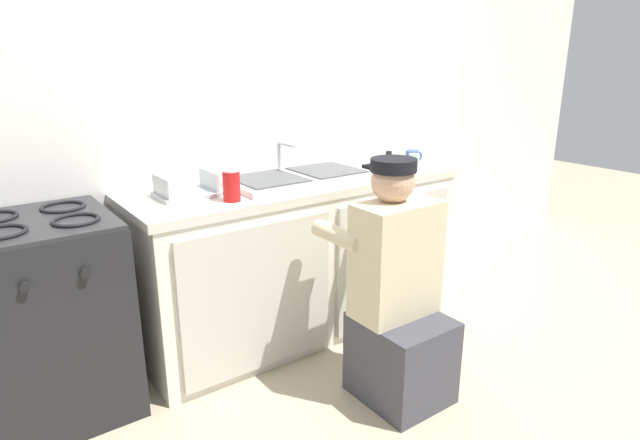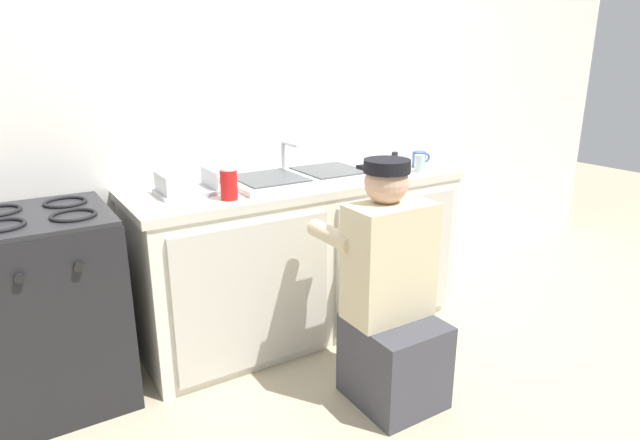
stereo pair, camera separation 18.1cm
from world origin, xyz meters
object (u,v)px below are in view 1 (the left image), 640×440
sink_double_basin (298,177)px  soda_cup_red (231,185)px  plumber_person (397,302)px  water_glass (414,162)px  spice_bottle_pepper (389,160)px  stove_range (51,317)px  dish_rack_tray (186,191)px  coffee_mug (412,158)px

sink_double_basin → soda_cup_red: bearing=-159.8°
plumber_person → soda_cup_red: 0.92m
sink_double_basin → plumber_person: 0.90m
water_glass → soda_cup_red: (-1.17, 0.01, 0.03)m
sink_double_basin → water_glass: sink_double_basin is taller
spice_bottle_pepper → soda_cup_red: bearing=-173.6°
stove_range → dish_rack_tray: (0.66, 0.03, 0.45)m
sink_double_basin → plumber_person: bearing=-90.1°
stove_range → dish_rack_tray: 0.80m
water_glass → spice_bottle_pepper: 0.15m
stove_range → dish_rack_tray: bearing=2.6°
coffee_mug → soda_cup_red: bearing=-175.7°
spice_bottle_pepper → stove_range: bearing=178.4°
coffee_mug → spice_bottle_pepper: bearing=171.4°
dish_rack_tray → coffee_mug: 1.41m
coffee_mug → soda_cup_red: soda_cup_red is taller
plumber_person → water_glass: plumber_person is taller
sink_double_basin → soda_cup_red: 0.52m
sink_double_basin → soda_cup_red: size_ratio=5.26×
water_glass → plumber_person: bearing=-138.6°
dish_rack_tray → soda_cup_red: bearing=-56.4°
spice_bottle_pepper → soda_cup_red: 1.10m
plumber_person → soda_cup_red: plumber_person is taller
plumber_person → water_glass: bearing=41.4°
stove_range → plumber_person: 1.51m
plumber_person → dish_rack_tray: bearing=127.1°
coffee_mug → soda_cup_red: (-1.27, -0.10, 0.03)m
stove_range → water_glass: bearing=-5.3°
dish_rack_tray → water_glass: dish_rack_tray is taller
coffee_mug → sink_double_basin: bearing=174.0°
dish_rack_tray → spice_bottle_pepper: dish_rack_tray is taller
soda_cup_red → dish_rack_tray: bearing=123.6°
dish_rack_tray → spice_bottle_pepper: size_ratio=2.67×
dish_rack_tray → spice_bottle_pepper: 1.24m
water_glass → soda_cup_red: 1.17m
stove_range → dish_rack_tray: size_ratio=3.20×
sink_double_basin → water_glass: 0.71m
sink_double_basin → dish_rack_tray: size_ratio=2.86×
sink_double_basin → soda_cup_red: (-0.49, -0.18, 0.06)m
spice_bottle_pepper → coffee_mug: spice_bottle_pepper is taller
water_glass → soda_cup_red: bearing=179.6°
plumber_person → coffee_mug: 1.15m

